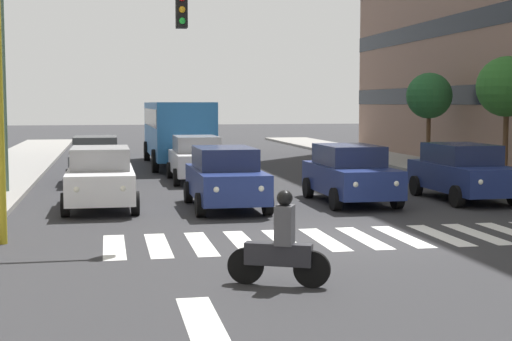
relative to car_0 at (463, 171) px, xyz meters
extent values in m
plane|color=#2D2D30|center=(5.57, 5.61, -0.89)|extent=(180.00, 180.00, 0.00)
cube|color=silver|center=(2.42, 5.61, -0.88)|extent=(0.45, 2.80, 0.01)
cube|color=silver|center=(3.32, 5.61, -0.88)|extent=(0.45, 2.80, 0.01)
cube|color=silver|center=(4.22, 5.61, -0.88)|extent=(0.45, 2.80, 0.01)
cube|color=silver|center=(5.12, 5.61, -0.88)|extent=(0.45, 2.80, 0.01)
cube|color=silver|center=(6.02, 5.61, -0.88)|extent=(0.45, 2.80, 0.01)
cube|color=silver|center=(6.92, 5.61, -0.88)|extent=(0.45, 2.80, 0.01)
cube|color=silver|center=(7.82, 5.61, -0.88)|extent=(0.45, 2.80, 0.01)
cube|color=silver|center=(8.72, 5.61, -0.88)|extent=(0.45, 2.80, 0.01)
cube|color=silver|center=(9.62, 5.61, -0.88)|extent=(0.45, 2.80, 0.01)
cube|color=silver|center=(10.52, 5.61, -0.88)|extent=(0.45, 2.80, 0.01)
cube|color=silver|center=(9.40, 11.11, -0.88)|extent=(0.50, 2.20, 0.01)
cube|color=navy|center=(0.00, 0.05, -0.17)|extent=(1.80, 4.40, 0.80)
cube|color=#1D2547|center=(0.00, -0.15, 0.53)|extent=(1.58, 2.46, 0.60)
cylinder|color=black|center=(0.90, 1.50, -0.57)|extent=(0.22, 0.64, 0.64)
cylinder|color=black|center=(-0.90, -1.40, -0.57)|extent=(0.22, 0.64, 0.64)
cylinder|color=black|center=(0.90, -1.40, -0.57)|extent=(0.22, 0.64, 0.64)
sphere|color=white|center=(0.58, 2.20, -0.09)|extent=(0.18, 0.18, 0.18)
cube|color=navy|center=(3.57, -0.02, -0.17)|extent=(1.80, 4.40, 0.80)
cube|color=#1D2547|center=(3.57, -0.22, 0.53)|extent=(1.58, 2.46, 0.60)
cylinder|color=black|center=(2.67, 1.43, -0.57)|extent=(0.22, 0.64, 0.64)
cylinder|color=black|center=(4.47, 1.43, -0.57)|extent=(0.22, 0.64, 0.64)
cylinder|color=black|center=(2.67, -1.48, -0.57)|extent=(0.22, 0.64, 0.64)
cylinder|color=black|center=(4.47, -1.48, -0.57)|extent=(0.22, 0.64, 0.64)
sphere|color=white|center=(3.00, 2.13, -0.09)|extent=(0.18, 0.18, 0.18)
sphere|color=white|center=(4.15, 2.13, -0.09)|extent=(0.18, 0.18, 0.18)
cube|color=navy|center=(7.39, 0.44, -0.17)|extent=(1.80, 4.40, 0.80)
cube|color=#1D2547|center=(7.39, 0.24, 0.53)|extent=(1.58, 2.46, 0.60)
cylinder|color=black|center=(6.49, 1.89, -0.57)|extent=(0.22, 0.64, 0.64)
cylinder|color=black|center=(8.29, 1.89, -0.57)|extent=(0.22, 0.64, 0.64)
cylinder|color=black|center=(6.49, -1.01, -0.57)|extent=(0.22, 0.64, 0.64)
cylinder|color=black|center=(8.29, -1.01, -0.57)|extent=(0.22, 0.64, 0.64)
sphere|color=white|center=(6.81, 2.59, -0.09)|extent=(0.18, 0.18, 0.18)
sphere|color=white|center=(7.96, 2.59, -0.09)|extent=(0.18, 0.18, 0.18)
cube|color=silver|center=(10.83, -0.25, -0.17)|extent=(1.80, 4.40, 0.80)
cube|color=gray|center=(10.83, -0.45, 0.53)|extent=(1.58, 2.46, 0.60)
cylinder|color=black|center=(9.93, 1.20, -0.57)|extent=(0.22, 0.64, 0.64)
cylinder|color=black|center=(11.73, 1.20, -0.57)|extent=(0.22, 0.64, 0.64)
cylinder|color=black|center=(9.93, -1.71, -0.57)|extent=(0.22, 0.64, 0.64)
cylinder|color=black|center=(11.73, -1.71, -0.57)|extent=(0.22, 0.64, 0.64)
sphere|color=white|center=(10.25, 1.90, -0.09)|extent=(0.18, 0.18, 0.18)
sphere|color=white|center=(11.41, 1.90, -0.09)|extent=(0.18, 0.18, 0.18)
cube|color=silver|center=(7.32, -7.04, -0.17)|extent=(1.80, 4.40, 0.80)
cube|color=gray|center=(7.32, -7.24, 0.53)|extent=(1.58, 2.46, 0.60)
cylinder|color=black|center=(6.42, -5.59, -0.57)|extent=(0.22, 0.64, 0.64)
cylinder|color=black|center=(8.22, -5.59, -0.57)|extent=(0.22, 0.64, 0.64)
cylinder|color=black|center=(6.42, -8.49, -0.57)|extent=(0.22, 0.64, 0.64)
cylinder|color=black|center=(8.22, -8.49, -0.57)|extent=(0.22, 0.64, 0.64)
sphere|color=white|center=(6.75, -4.89, -0.09)|extent=(0.18, 0.18, 0.18)
sphere|color=white|center=(7.90, -4.89, -0.09)|extent=(0.18, 0.18, 0.18)
cube|color=#474C51|center=(11.07, -7.53, -0.17)|extent=(1.80, 4.40, 0.80)
cube|color=#343639|center=(11.07, -7.73, 0.53)|extent=(1.58, 2.46, 0.60)
cylinder|color=black|center=(10.17, -6.07, -0.57)|extent=(0.22, 0.64, 0.64)
cylinder|color=black|center=(11.97, -6.07, -0.57)|extent=(0.22, 0.64, 0.64)
cylinder|color=black|center=(10.17, -8.98, -0.57)|extent=(0.22, 0.64, 0.64)
cylinder|color=black|center=(11.97, -8.98, -0.57)|extent=(0.22, 0.64, 0.64)
sphere|color=white|center=(10.49, -5.38, -0.09)|extent=(0.18, 0.18, 0.18)
sphere|color=white|center=(11.65, -5.38, -0.09)|extent=(0.18, 0.18, 0.18)
cube|color=#286BAD|center=(7.39, -14.78, 0.86)|extent=(2.50, 10.50, 2.50)
cube|color=black|center=(7.39, -14.78, 1.41)|extent=(2.52, 9.87, 0.80)
cylinder|color=black|center=(6.14, -11.10, -0.39)|extent=(0.28, 1.00, 1.00)
cylinder|color=black|center=(8.64, -11.10, -0.39)|extent=(0.28, 1.00, 1.00)
cylinder|color=black|center=(6.14, -17.93, -0.39)|extent=(0.28, 1.00, 1.00)
cylinder|color=black|center=(8.64, -17.93, -0.39)|extent=(0.28, 1.00, 1.00)
cylinder|color=black|center=(8.43, 9.28, -0.59)|extent=(0.59, 0.34, 0.60)
cylinder|color=black|center=(7.43, 9.74, -0.59)|extent=(0.59, 0.34, 0.60)
cube|color=#232328|center=(7.93, 9.51, -0.37)|extent=(1.10, 0.68, 0.36)
cube|color=#4C4C51|center=(7.84, 9.55, 0.11)|extent=(0.41, 0.44, 0.64)
sphere|color=black|center=(7.84, 9.55, 0.55)|extent=(0.26, 0.26, 0.26)
cube|color=black|center=(9.01, 4.80, 4.06)|extent=(0.24, 0.28, 0.76)
sphere|color=orange|center=(9.01, 4.95, 4.06)|extent=(0.14, 0.14, 0.14)
sphere|color=green|center=(9.01, 4.95, 3.82)|extent=(0.14, 0.14, 0.14)
cylinder|color=#4C6B56|center=(13.82, -3.84, 3.15)|extent=(0.16, 0.16, 7.78)
cylinder|color=#513823|center=(-3.94, -4.51, 0.64)|extent=(0.20, 0.20, 2.75)
sphere|color=#2D6B28|center=(-3.94, -4.51, 2.69)|extent=(2.25, 2.25, 2.25)
cylinder|color=#513823|center=(-3.84, -11.17, 0.53)|extent=(0.20, 0.20, 2.53)
sphere|color=#235B2D|center=(-3.84, -11.17, 2.42)|extent=(2.10, 2.10, 2.10)
camera|label=1|loc=(10.62, 21.26, 2.07)|focal=52.97mm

